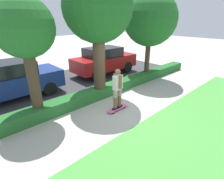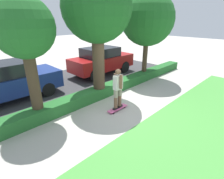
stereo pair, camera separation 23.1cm
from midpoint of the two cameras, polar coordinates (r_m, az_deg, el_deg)
ground_plane at (r=6.92m, az=3.01°, el=-6.68°), size 60.00×60.00×0.00m
grass_lawn_strip at (r=5.74m, az=26.91°, el=-16.21°), size 14.43×4.00×0.01m
street_asphalt at (r=9.96m, az=-15.29°, el=1.85°), size 14.43×5.00×0.01m
hedge_row at (r=7.86m, az=-5.67°, el=-1.18°), size 14.43×0.60×0.47m
skateboard at (r=6.88m, az=0.88°, el=-6.19°), size 0.94×0.24×0.08m
skater_person at (r=6.52m, az=0.93°, el=0.44°), size 0.48×0.41×1.58m
tree_near at (r=6.00m, az=-27.81°, el=16.54°), size 1.83×1.83×4.01m
tree_mid at (r=7.28m, az=-5.96°, el=24.59°), size 2.70×2.70×5.09m
tree_far at (r=10.04m, az=10.86°, el=21.56°), size 2.79×2.79×4.70m
parked_car_front at (r=8.74m, az=-31.32°, el=2.35°), size 4.16×1.84×1.65m
parked_car_middle at (r=11.14m, az=-3.99°, el=9.47°), size 4.15×1.78×1.69m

